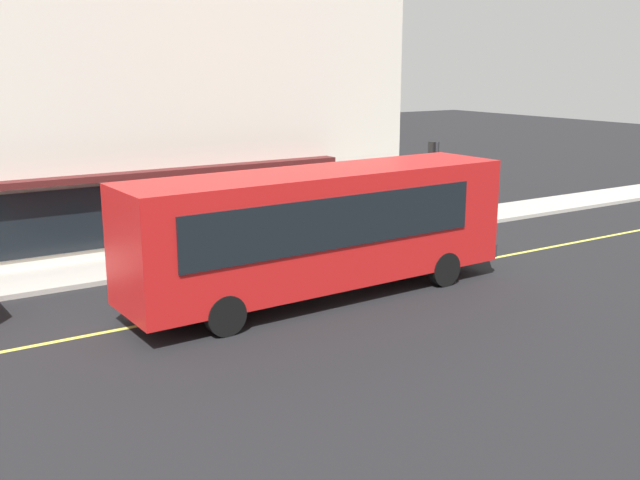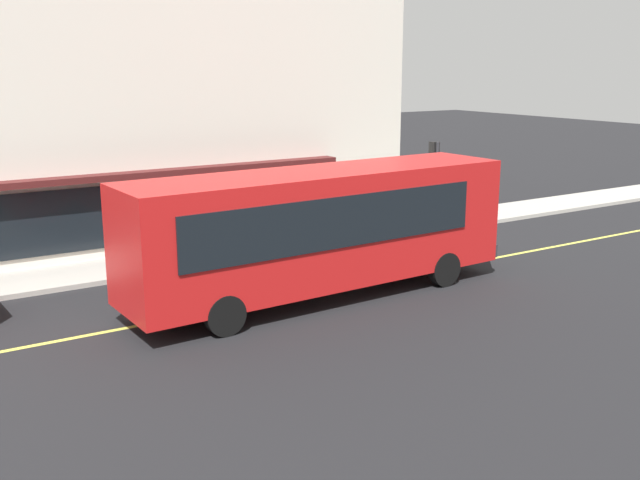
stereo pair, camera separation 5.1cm
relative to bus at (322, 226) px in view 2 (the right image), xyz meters
name	(u,v)px [view 2 (the right image)]	position (x,y,z in m)	size (l,w,h in m)	color
ground	(314,292)	(0.01, 0.45, -1.99)	(120.00, 120.00, 0.00)	black
sidewalk	(235,252)	(0.01, 5.51, -1.91)	(80.00, 2.45, 0.15)	#B2ADA3
lane_centre_stripe	(314,292)	(0.01, 0.45, -1.98)	(36.00, 0.16, 0.01)	#D8D14C
storefront_building	(69,105)	(-3.55, 11.81, 2.79)	(22.95, 10.77, 9.57)	silver
bus	(322,226)	(0.00, 0.00, 0.00)	(11.22, 2.94, 3.50)	red
traffic_light	(434,163)	(8.29, 5.07, 0.55)	(0.30, 0.52, 3.20)	#2D2D33
pedestrian_waiting	(303,209)	(3.07, 6.19, -0.88)	(0.34, 0.34, 1.60)	black
pedestrian_mid_block	(469,193)	(10.42, 5.34, -0.85)	(0.34, 0.34, 1.65)	black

